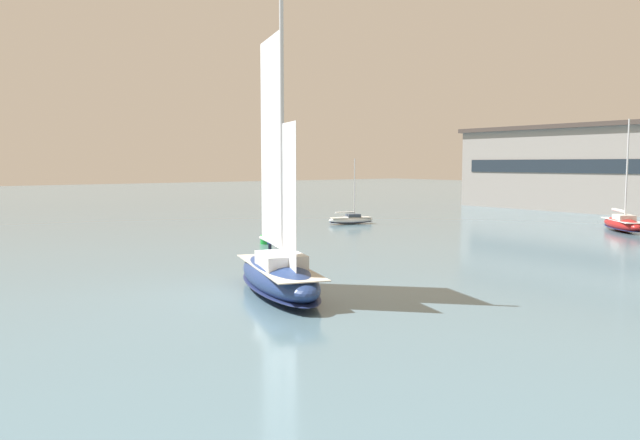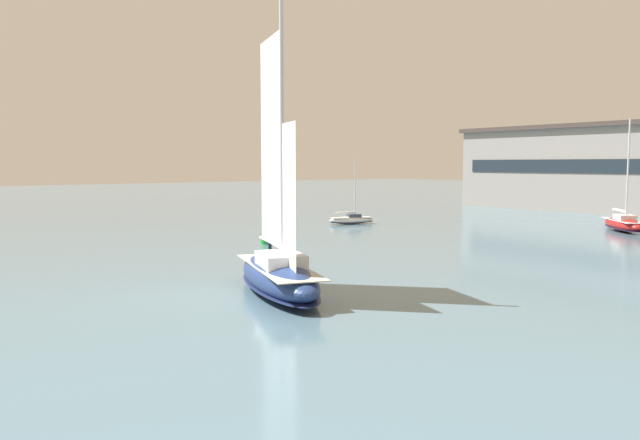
{
  "view_description": "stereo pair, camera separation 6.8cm",
  "coord_description": "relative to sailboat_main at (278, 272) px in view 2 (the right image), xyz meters",
  "views": [
    {
      "loc": [
        29.85,
        -19.37,
        7.5
      ],
      "look_at": [
        0.0,
        3.0,
        4.11
      ],
      "focal_mm": 35.0,
      "sensor_mm": 36.0,
      "label": 1
    },
    {
      "loc": [
        29.89,
        -19.32,
        7.5
      ],
      "look_at": [
        0.0,
        3.0,
        4.11
      ],
      "focal_mm": 35.0,
      "sensor_mm": 36.0,
      "label": 2
    }
  ],
  "objects": [
    {
      "name": "sailboat_moored_mid_channel",
      "position": [
        -5.21,
        49.02,
        -0.42
      ],
      "size": [
        8.3,
        7.96,
        12.35
      ],
      "color": "maroon",
      "rests_on": "ground"
    },
    {
      "name": "sailboat_moored_near_marina",
      "position": [
        -29.63,
        30.03,
        -0.7
      ],
      "size": [
        3.4,
        6.1,
        8.11
      ],
      "color": "silver",
      "rests_on": "ground"
    },
    {
      "name": "sailboat_main",
      "position": [
        0.0,
        0.0,
        0.0
      ],
      "size": [
        12.31,
        6.83,
        16.29
      ],
      "color": "navy",
      "rests_on": "ground"
    },
    {
      "name": "waterfront_building",
      "position": [
        -22.57,
        75.85,
        5.59
      ],
      "size": [
        45.58,
        15.89,
        13.62
      ],
      "color": "gray",
      "rests_on": "ground"
    },
    {
      "name": "channel_buoy",
      "position": [
        -19.54,
        11.33,
        -0.47
      ],
      "size": [
        1.09,
        1.09,
        1.98
      ],
      "color": "green",
      "rests_on": "ground"
    },
    {
      "name": "ground_plane",
      "position": [
        -0.02,
        0.01,
        -1.26
      ],
      "size": [
        400.0,
        400.0,
        0.0
      ],
      "primitive_type": "plane",
      "color": "slate"
    }
  ]
}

